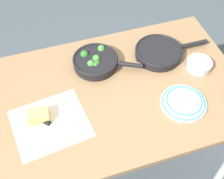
% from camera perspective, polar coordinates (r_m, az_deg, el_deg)
% --- Properties ---
extents(ground_plane, '(14.00, 14.00, 0.00)m').
position_cam_1_polar(ground_plane, '(2.17, 0.00, -13.22)').
color(ground_plane, '#424C51').
extents(dining_table_red, '(1.30, 0.81, 0.77)m').
position_cam_1_polar(dining_table_red, '(1.58, 0.00, -2.46)').
color(dining_table_red, olive).
rests_on(dining_table_red, ground_plane).
extents(skillet_broccoli, '(0.34, 0.24, 0.07)m').
position_cam_1_polar(skillet_broccoli, '(1.61, -2.96, 5.21)').
color(skillet_broccoli, black).
rests_on(skillet_broccoli, dining_table_red).
extents(skillet_eggs, '(0.41, 0.25, 0.05)m').
position_cam_1_polar(skillet_eggs, '(1.68, 8.63, 6.75)').
color(skillet_eggs, black).
rests_on(skillet_eggs, dining_table_red).
extents(wooden_spoon, '(0.37, 0.17, 0.02)m').
position_cam_1_polar(wooden_spoon, '(1.63, 4.26, 4.76)').
color(wooden_spoon, '#A87A4C').
rests_on(wooden_spoon, dining_table_red).
extents(parchment_sheet, '(0.36, 0.33, 0.00)m').
position_cam_1_polar(parchment_sheet, '(1.44, -11.21, -6.10)').
color(parchment_sheet, beige).
rests_on(parchment_sheet, dining_table_red).
extents(grater_knife, '(0.18, 0.18, 0.02)m').
position_cam_1_polar(grater_knife, '(1.43, -11.43, -6.15)').
color(grater_knife, silver).
rests_on(grater_knife, dining_table_red).
extents(cheese_block, '(0.10, 0.08, 0.05)m').
position_cam_1_polar(cheese_block, '(1.44, -13.33, -4.73)').
color(cheese_block, '#E0C15B').
rests_on(cheese_block, dining_table_red).
extents(dinner_plate_stack, '(0.22, 0.22, 0.03)m').
position_cam_1_polar(dinner_plate_stack, '(1.50, 12.99, -2.27)').
color(dinner_plate_stack, silver).
rests_on(dinner_plate_stack, dining_table_red).
extents(prep_bowl_steel, '(0.13, 0.13, 0.04)m').
position_cam_1_polar(prep_bowl_steel, '(1.67, 15.63, 4.39)').
color(prep_bowl_steel, '#B7B7BC').
rests_on(prep_bowl_steel, dining_table_red).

